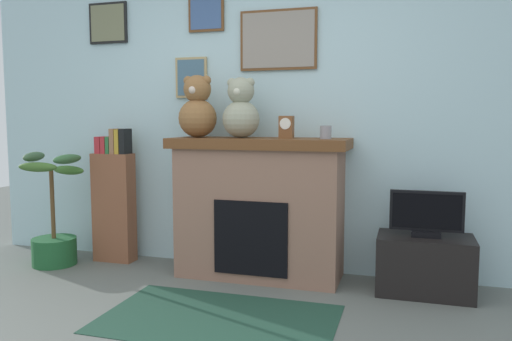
# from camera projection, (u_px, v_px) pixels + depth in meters

# --- Properties ---
(back_wall) EXTENTS (5.20, 0.15, 2.60)m
(back_wall) POSITION_uv_depth(u_px,v_px,m) (262.00, 113.00, 4.24)
(back_wall) COLOR silver
(back_wall) RESTS_ON ground_plane
(fireplace) EXTENTS (1.40, 0.55, 1.11)m
(fireplace) POSITION_uv_depth(u_px,v_px,m) (260.00, 207.00, 4.00)
(fireplace) COLOR #8F6653
(fireplace) RESTS_ON ground_plane
(bookshelf) EXTENTS (0.36, 0.16, 1.17)m
(bookshelf) POSITION_uv_depth(u_px,v_px,m) (114.00, 201.00, 4.44)
(bookshelf) COLOR brown
(bookshelf) RESTS_ON ground_plane
(potted_plant) EXTENTS (0.45, 0.50, 0.98)m
(potted_plant) POSITION_uv_depth(u_px,v_px,m) (54.00, 228.00, 4.33)
(potted_plant) COLOR #1E592D
(potted_plant) RESTS_ON ground_plane
(tv_stand) EXTENTS (0.67, 0.40, 0.42)m
(tv_stand) POSITION_uv_depth(u_px,v_px,m) (425.00, 265.00, 3.62)
(tv_stand) COLOR black
(tv_stand) RESTS_ON ground_plane
(television) EXTENTS (0.51, 0.14, 0.33)m
(television) POSITION_uv_depth(u_px,v_px,m) (426.00, 215.00, 3.58)
(television) COLOR black
(television) RESTS_ON tv_stand
(area_rug) EXTENTS (1.48, 0.90, 0.01)m
(area_rug) POSITION_uv_depth(u_px,v_px,m) (218.00, 318.00, 3.18)
(area_rug) COLOR #1F4232
(area_rug) RESTS_ON ground_plane
(candle_jar) EXTENTS (0.09, 0.09, 0.10)m
(candle_jar) POSITION_uv_depth(u_px,v_px,m) (326.00, 132.00, 3.77)
(candle_jar) COLOR gray
(candle_jar) RESTS_ON fireplace
(mantel_clock) EXTENTS (0.11, 0.08, 0.17)m
(mantel_clock) POSITION_uv_depth(u_px,v_px,m) (286.00, 127.00, 3.85)
(mantel_clock) COLOR brown
(mantel_clock) RESTS_ON fireplace
(teddy_bear_brown) EXTENTS (0.31, 0.31, 0.50)m
(teddy_bear_brown) POSITION_uv_depth(u_px,v_px,m) (198.00, 110.00, 4.05)
(teddy_bear_brown) COLOR olive
(teddy_bear_brown) RESTS_ON fireplace
(teddy_bear_cream) EXTENTS (0.29, 0.29, 0.47)m
(teddy_bear_cream) POSITION_uv_depth(u_px,v_px,m) (241.00, 111.00, 3.95)
(teddy_bear_cream) COLOR #9C9E85
(teddy_bear_cream) RESTS_ON fireplace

